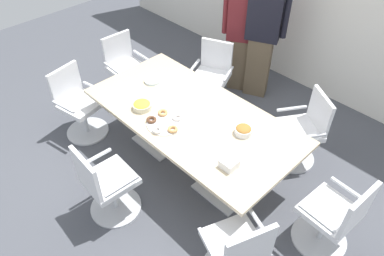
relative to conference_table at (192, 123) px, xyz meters
name	(u,v)px	position (x,y,z in m)	size (l,w,h in m)	color
ground_plane	(192,162)	(0.00, 0.00, -0.63)	(10.00, 10.00, 0.01)	#4C4F56
conference_table	(192,123)	(0.00, 0.00, 0.00)	(2.40, 1.20, 0.75)	#CCB793
office_chair_0	(302,133)	(0.83, 0.96, -0.22)	(0.75, 0.75, 0.91)	silver
office_chair_1	(212,79)	(-0.65, 1.02, -0.22)	(0.71, 0.71, 0.91)	silver
office_chair_2	(126,71)	(-1.64, 0.29, -0.22)	(0.56, 0.56, 0.91)	silver
office_chair_3	(79,106)	(-1.40, -0.62, -0.22)	(0.64, 0.64, 0.91)	silver
office_chair_4	(106,186)	(-0.10, -1.10, -0.22)	(0.57, 0.57, 0.91)	silver
office_chair_5	(237,252)	(1.28, -0.72, -0.22)	(0.70, 0.70, 0.91)	silver
office_chair_6	(333,219)	(1.68, 0.17, -0.22)	(0.58, 0.58, 0.91)	silver
person_standing_0	(243,35)	(-0.64, 1.61, 0.24)	(0.57, 0.41, 1.66)	brown
person_standing_1	(263,32)	(-0.37, 1.67, 0.35)	(0.59, 0.38, 1.85)	brown
snack_bowl_chips_yellow	(142,105)	(-0.45, -0.32, 0.17)	(0.21, 0.21, 0.09)	beige
snack_bowl_pretzels	(243,130)	(0.58, 0.16, 0.17)	(0.18, 0.18, 0.09)	white
donut_platter	(165,122)	(-0.09, -0.31, 0.14)	(0.39, 0.39, 0.04)	white
plate_stack	(152,81)	(-0.77, 0.09, 0.14)	(0.19, 0.19, 0.03)	white
napkin_pile	(229,164)	(0.78, -0.29, 0.17)	(0.14, 0.14, 0.08)	white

